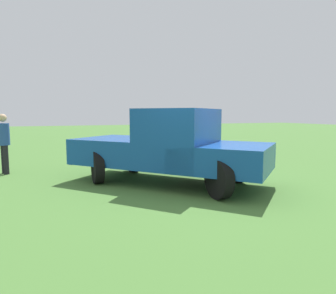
{
  "coord_description": "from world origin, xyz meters",
  "views": [
    {
      "loc": [
        -6.03,
        3.07,
        1.71
      ],
      "look_at": [
        0.71,
        0.31,
        0.9
      ],
      "focal_mm": 31.82,
      "sensor_mm": 36.0,
      "label": 1
    }
  ],
  "objects": [
    {
      "name": "ground_plane",
      "position": [
        0.0,
        0.0,
        0.0
      ],
      "size": [
        80.0,
        80.0,
        0.0
      ],
      "primitive_type": "plane",
      "color": "#477533"
    },
    {
      "name": "pickup_truck",
      "position": [
        0.62,
        0.23,
        0.95
      ],
      "size": [
        4.88,
        4.62,
        1.83
      ],
      "rotation": [
        0.0,
        0.0,
        0.72
      ],
      "color": "black",
      "rests_on": "ground_plane"
    },
    {
      "name": "person_bystander",
      "position": [
        3.52,
        4.21,
        0.97
      ],
      "size": [
        0.42,
        0.42,
        1.71
      ],
      "rotation": [
        0.0,
        0.0,
        5.09
      ],
      "color": "black",
      "rests_on": "ground_plane"
    }
  ]
}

